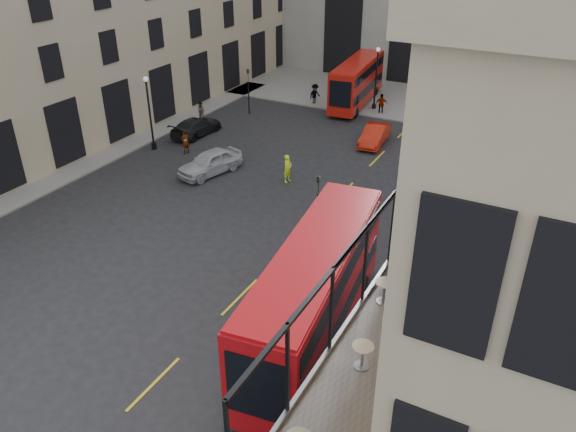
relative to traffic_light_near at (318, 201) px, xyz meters
The scene contains 27 objects.
ground 12.28m from the traffic_light_near, 85.24° to the right, with size 140.00×140.00×0.00m, color black.
host_building_main 17.11m from the traffic_light_near, 47.61° to the right, with size 7.26×11.40×15.10m.
host_frontage 14.15m from the traffic_light_near, 57.99° to the right, with size 3.00×11.00×4.50m, color #BBAB8C.
cafe_floor 14.31m from the traffic_light_near, 57.99° to the right, with size 3.00×10.00×0.10m, color slate.
pavement_far 26.58m from the traffic_light_near, 100.89° to the left, with size 40.00×12.00×0.12m, color slate.
pavement_left 21.13m from the traffic_light_near, behind, with size 8.00×48.00×0.12m, color slate.
traffic_light_near is the anchor object (origin of this frame).
traffic_light_far 21.26m from the traffic_light_near, 131.19° to the left, with size 0.16×0.20×3.80m.
street_lamp_a 17.09m from the traffic_light_near, 159.44° to the left, with size 0.36×0.36×5.33m.
street_lamp_b 22.56m from the traffic_light_near, 102.80° to the left, with size 0.36×0.36×5.33m.
bus_near 7.66m from the traffic_light_near, 65.46° to the right, with size 3.97×11.45×4.48m.
bus_far 23.66m from the traffic_light_near, 107.05° to the left, with size 3.16×9.86×3.87m.
car_a 11.01m from the traffic_light_near, 155.73° to the left, with size 1.85×4.60×1.57m, color #A8AAB0.
car_b 14.76m from the traffic_light_near, 98.49° to the left, with size 1.48×4.26×1.40m, color #B91C0B.
car_c 17.96m from the traffic_light_near, 146.74° to the left, with size 1.89×4.66×1.35m, color black.
bicycle 3.71m from the traffic_light_near, 73.41° to the left, with size 0.64×1.83×0.96m, color gray.
cyclist 7.64m from the traffic_light_near, 129.92° to the left, with size 0.67×0.44×1.83m, color #D4FF1A.
pedestrian_a 20.87m from the traffic_light_near, 142.59° to the left, with size 0.78×0.61×1.60m, color gray.
pedestrian_b 23.27m from the traffic_light_near, 115.93° to the left, with size 1.19×0.68×1.84m, color gray.
pedestrian_c 21.59m from the traffic_light_near, 100.84° to the left, with size 1.03×0.43×1.76m, color gray.
pedestrian_d 20.34m from the traffic_light_near, 85.66° to the left, with size 0.95×0.62×1.95m, color gray.
pedestrian_e 14.97m from the traffic_light_near, 154.37° to the left, with size 0.64×0.42×1.76m, color gray.
cafe_table_mid 14.22m from the traffic_light_near, 59.89° to the right, with size 0.60×0.60×0.74m.
cafe_table_far 11.53m from the traffic_light_near, 54.20° to the right, with size 0.62×0.62×0.78m.
cafe_chair_b 15.73m from the traffic_light_near, 56.46° to the right, with size 0.47×0.47×0.91m.
cafe_chair_c 14.11m from the traffic_light_near, 51.41° to the right, with size 0.45×0.45×0.87m.
cafe_chair_d 11.79m from the traffic_light_near, 45.71° to the right, with size 0.48×0.48×0.80m.
Camera 1 is at (9.59, -11.08, 15.66)m, focal length 35.00 mm.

